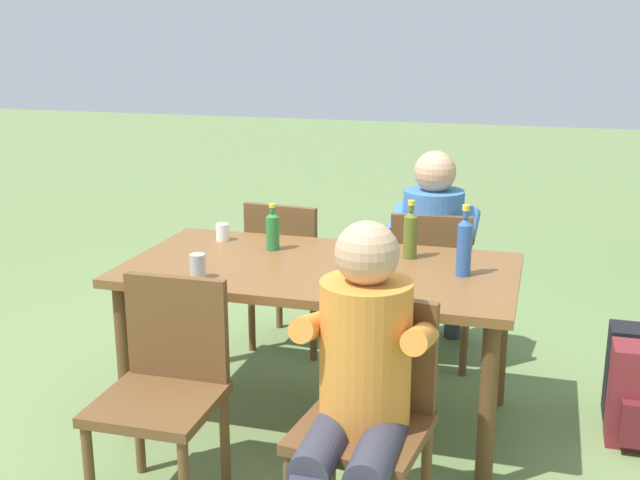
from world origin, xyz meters
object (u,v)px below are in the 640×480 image
(person_in_plaid_shirt, at_px, (434,244))
(chair_near_right, at_px, (369,407))
(chair_far_left, at_px, (289,267))
(bottle_olive, at_px, (411,233))
(person_in_white_shirt, at_px, (360,377))
(chair_near_left, at_px, (166,380))
(bottle_clear, at_px, (367,267))
(bottle_blue, at_px, (464,245))
(bottle_green, at_px, (273,230))
(cup_steel, at_px, (198,266))
(chair_far_right, at_px, (431,279))
(dining_table, at_px, (320,284))
(cup_white, at_px, (222,232))

(person_in_plaid_shirt, bearing_deg, chair_near_right, -89.67)
(chair_far_left, height_order, bottle_olive, bottle_olive)
(chair_near_right, bearing_deg, person_in_white_shirt, -94.98)
(bottle_olive, bearing_deg, chair_far_left, 145.49)
(chair_far_left, relative_size, chair_near_left, 1.00)
(bottle_clear, bearing_deg, person_in_plaid_shirt, 83.96)
(bottle_blue, bearing_deg, bottle_olive, 143.22)
(bottle_clear, bearing_deg, bottle_green, 141.45)
(bottle_olive, distance_m, cup_steel, 0.99)
(bottle_olive, bearing_deg, person_in_white_shirt, -88.65)
(chair_near_left, relative_size, bottle_olive, 3.18)
(chair_far_right, relative_size, bottle_olive, 3.18)
(person_in_plaid_shirt, height_order, bottle_clear, person_in_plaid_shirt)
(dining_table, relative_size, person_in_plaid_shirt, 1.49)
(person_in_white_shirt, bearing_deg, person_in_plaid_shirt, 90.00)
(chair_near_right, height_order, bottle_blue, bottle_blue)
(chair_near_left, xyz_separation_m, person_in_plaid_shirt, (0.79, 1.64, 0.17))
(chair_near_right, relative_size, bottle_clear, 3.94)
(dining_table, xyz_separation_m, bottle_olive, (0.37, 0.24, 0.21))
(bottle_clear, distance_m, cup_steel, 0.73)
(bottle_olive, height_order, cup_steel, bottle_olive)
(bottle_blue, xyz_separation_m, cup_white, (-1.23, 0.24, -0.09))
(bottle_blue, bearing_deg, chair_near_left, -142.20)
(chair_near_right, height_order, chair_far_left, same)
(person_in_white_shirt, relative_size, bottle_clear, 5.34)
(cup_steel, bearing_deg, cup_white, 103.21)
(person_in_white_shirt, relative_size, bottle_olive, 4.30)
(chair_far_right, bearing_deg, chair_near_left, -117.51)
(person_in_white_shirt, height_order, person_in_plaid_shirt, same)
(person_in_plaid_shirt, distance_m, bottle_olive, 0.68)
(chair_far_right, distance_m, bottle_green, 0.97)
(chair_near_right, height_order, bottle_clear, bottle_clear)
(bottle_blue, bearing_deg, person_in_plaid_shirt, 106.03)
(bottle_olive, bearing_deg, cup_white, 177.32)
(dining_table, bearing_deg, person_in_plaid_shirt, 65.70)
(person_in_plaid_shirt, height_order, bottle_blue, person_in_plaid_shirt)
(bottle_blue, bearing_deg, dining_table, -176.80)
(chair_near_right, bearing_deg, bottle_green, 126.06)
(bottle_green, bearing_deg, dining_table, -33.23)
(person_in_white_shirt, height_order, cup_white, person_in_white_shirt)
(bottle_green, bearing_deg, chair_near_left, -96.16)
(chair_near_right, xyz_separation_m, chair_near_left, (-0.80, 0.00, 0.00))
(cup_white, bearing_deg, bottle_clear, -31.92)
(dining_table, bearing_deg, person_in_white_shirt, -65.70)
(dining_table, bearing_deg, chair_far_right, 62.35)
(chair_far_right, xyz_separation_m, cup_white, (-0.99, -0.48, 0.31))
(bottle_olive, distance_m, bottle_blue, 0.33)
(chair_near_right, relative_size, person_in_white_shirt, 0.74)
(person_in_white_shirt, height_order, bottle_clear, person_in_white_shirt)
(bottle_blue, bearing_deg, chair_near_right, -106.12)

